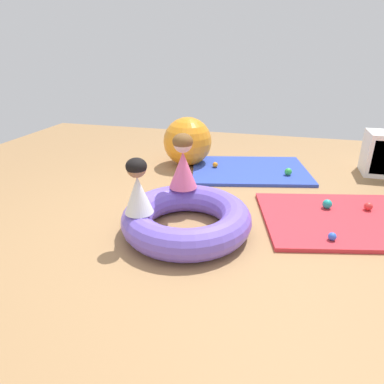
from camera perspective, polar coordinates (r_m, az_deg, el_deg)
name	(u,v)px	position (r m, az deg, el deg)	size (l,w,h in m)	color
ground_plane	(188,235)	(3.04, -0.62, -7.42)	(8.00, 8.00, 0.00)	#9E7549
gym_mat_front	(346,219)	(3.59, 24.78, -4.28)	(1.59, 1.13, 0.04)	red
gym_mat_far_right	(249,170)	(4.63, 9.77, 3.71)	(1.53, 1.11, 0.04)	#2D47B7
inflatable_cushion	(186,218)	(3.03, -0.95, -4.54)	(1.17, 1.17, 0.27)	#7056D1
child_in_pink	(183,162)	(3.26, -1.55, 5.19)	(0.29, 0.29, 0.54)	#E5608E
child_in_white	(138,187)	(2.78, -9.25, 0.90)	(0.35, 0.35, 0.48)	white
play_ball_green	(288,172)	(4.48, 16.09, 3.35)	(0.09, 0.09, 0.09)	green
play_ball_red	(368,206)	(3.82, 27.87, -2.17)	(0.08, 0.08, 0.08)	red
play_ball_orange	(215,165)	(4.61, 3.98, 4.67)	(0.07, 0.07, 0.07)	orange
play_ball_blue	(332,236)	(3.12, 22.81, -7.00)	(0.07, 0.07, 0.07)	blue
play_ball_teal	(327,204)	(3.68, 22.08, -1.91)	(0.10, 0.10, 0.10)	teal
exercise_ball_large	(188,142)	(4.75, -0.77, 8.61)	(0.68, 0.68, 0.68)	orange
storage_cube	(383,154)	(5.04, 29.80, 5.64)	(0.44, 0.44, 0.56)	white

